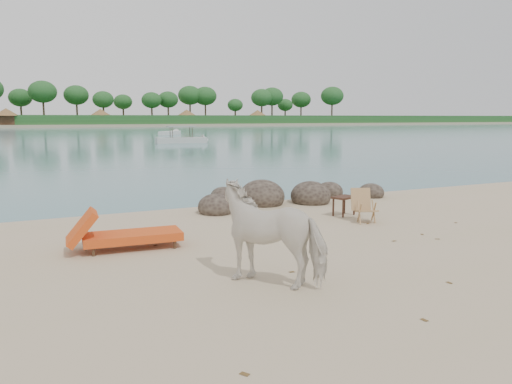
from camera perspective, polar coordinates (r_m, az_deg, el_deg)
water at (r=97.27m, az=-22.71°, el=6.40°), size 400.00×400.00×0.00m
far_shore at (r=177.20m, az=-24.12°, el=6.98°), size 420.00×90.00×1.40m
far_scenery at (r=143.90m, az=-23.79°, el=8.07°), size 420.00×18.00×9.50m
boulders at (r=14.64m, az=2.94°, el=-0.63°), size 6.25×2.76×0.97m
cow at (r=7.62m, az=2.00°, el=-4.75°), size 1.82×1.90×1.53m
side_table at (r=12.90m, az=10.00°, el=-1.72°), size 0.71×0.58×0.49m
lounge_chair at (r=9.83m, az=-13.92°, el=-4.49°), size 2.33×0.97×0.68m
deck_chair at (r=12.14m, az=12.54°, el=-1.71°), size 0.70×0.72×0.80m
boat_mid at (r=50.83m, az=-8.56°, el=7.15°), size 5.71×1.70×2.75m
boat_far at (r=74.99m, az=-9.83°, el=6.74°), size 4.72×5.05×0.66m
dead_leaves at (r=9.15m, az=16.02°, el=-7.72°), size 7.73×7.61×0.00m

